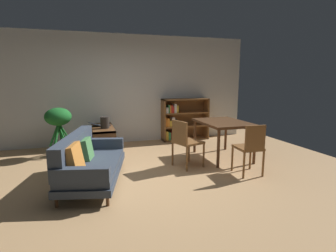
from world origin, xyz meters
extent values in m
plane|color=tan|center=(0.00, 0.00, 0.00)|extent=(8.16, 8.16, 0.00)
cube|color=silver|center=(0.00, 2.70, 1.35)|extent=(6.80, 0.10, 2.70)
cylinder|color=#56351E|center=(-0.24, 0.79, 0.07)|extent=(0.04, 0.04, 0.14)
cylinder|color=#56351E|center=(-0.62, -0.79, 0.07)|extent=(0.04, 0.04, 0.14)
cylinder|color=#56351E|center=(-0.87, 0.94, 0.07)|extent=(0.04, 0.04, 0.14)
cylinder|color=#56351E|center=(-1.25, -0.64, 0.07)|extent=(0.04, 0.04, 0.14)
cube|color=#384251|center=(-0.74, 0.08, 0.19)|extent=(1.16, 1.91, 0.10)
cube|color=#384251|center=(-0.74, 0.08, 0.29)|extent=(1.12, 1.84, 0.10)
cube|color=#384251|center=(-1.03, 0.14, 0.55)|extent=(0.58, 1.71, 0.43)
cube|color=#384251|center=(-0.55, 0.87, 0.43)|extent=(0.75, 0.31, 0.19)
cube|color=#384251|center=(-0.94, -0.72, 0.43)|extent=(0.75, 0.31, 0.19)
cube|color=orange|center=(-1.00, -0.37, 0.53)|extent=(0.28, 0.46, 0.44)
cube|color=#4C894C|center=(-0.85, 0.28, 0.49)|extent=(0.24, 0.38, 0.36)
cube|color=brown|center=(-0.49, 2.47, 0.28)|extent=(0.46, 0.04, 0.56)
cube|color=brown|center=(-0.49, 1.34, 0.28)|extent=(0.46, 0.04, 0.56)
cube|color=brown|center=(-0.49, 1.91, 0.23)|extent=(0.46, 1.13, 0.04)
cube|color=brown|center=(-0.49, 1.91, 0.54)|extent=(0.46, 1.17, 0.04)
cube|color=brown|center=(-0.49, 1.91, 0.02)|extent=(0.46, 1.13, 0.04)
cube|color=#333338|center=(-0.45, 2.10, 0.57)|extent=(0.30, 0.36, 0.02)
cube|color=black|center=(-0.67, 2.04, 0.61)|extent=(0.28, 0.34, 0.08)
cylinder|color=#2D2823|center=(-0.45, 1.73, 0.68)|extent=(0.19, 0.19, 0.25)
cylinder|color=slate|center=(-0.45, 1.73, 0.73)|extent=(0.10, 0.10, 0.01)
cylinder|color=#333338|center=(-1.39, 1.85, 0.13)|extent=(0.27, 0.27, 0.25)
cylinder|color=#1E6B28|center=(-1.27, 1.85, 0.48)|extent=(0.27, 0.04, 0.47)
cylinder|color=#1E6B28|center=(-1.33, 1.91, 0.54)|extent=(0.15, 0.16, 0.60)
cylinder|color=#1E6B28|center=(-1.38, 1.98, 0.49)|extent=(0.07, 0.30, 0.49)
cylinder|color=#1E6B28|center=(-1.44, 1.89, 0.41)|extent=(0.16, 0.12, 0.35)
cylinder|color=#1E6B28|center=(-1.48, 1.78, 0.47)|extent=(0.22, 0.20, 0.47)
cylinder|color=#1E6B28|center=(-1.43, 1.76, 0.49)|extent=(0.14, 0.23, 0.50)
cylinder|color=#1E6B28|center=(-1.32, 1.80, 0.45)|extent=(0.17, 0.14, 0.41)
ellipsoid|color=#1E6B28|center=(-1.39, 1.85, 0.84)|extent=(0.54, 0.54, 0.38)
cylinder|color=#56351E|center=(1.45, 1.21, 0.36)|extent=(0.06, 0.06, 0.71)
cylinder|color=#56351E|center=(1.45, 0.12, 0.36)|extent=(0.06, 0.06, 0.71)
cylinder|color=#56351E|center=(2.22, 1.21, 0.36)|extent=(0.06, 0.06, 0.71)
cylinder|color=#56351E|center=(2.22, 0.12, 0.36)|extent=(0.06, 0.06, 0.71)
cube|color=#56351E|center=(1.83, 0.67, 0.74)|extent=(0.87, 1.19, 0.05)
cylinder|color=brown|center=(1.61, -0.09, 0.22)|extent=(0.04, 0.04, 0.44)
cylinder|color=brown|center=(1.97, -0.11, 0.22)|extent=(0.04, 0.04, 0.44)
cylinder|color=brown|center=(1.59, -0.49, 0.22)|extent=(0.04, 0.04, 0.44)
cylinder|color=brown|center=(1.95, -0.51, 0.22)|extent=(0.04, 0.04, 0.44)
cube|color=brown|center=(1.78, -0.30, 0.46)|extent=(0.42, 0.45, 0.04)
cube|color=brown|center=(1.77, -0.50, 0.68)|extent=(0.36, 0.05, 0.40)
cylinder|color=brown|center=(1.08, 0.63, 0.22)|extent=(0.04, 0.04, 0.44)
cylinder|color=brown|center=(1.21, 0.24, 0.22)|extent=(0.04, 0.04, 0.44)
cylinder|color=brown|center=(0.69, 0.50, 0.22)|extent=(0.04, 0.04, 0.44)
cylinder|color=brown|center=(0.83, 0.11, 0.22)|extent=(0.04, 0.04, 0.44)
cube|color=brown|center=(0.95, 0.37, 0.46)|extent=(0.56, 0.57, 0.04)
cube|color=brown|center=(0.76, 0.31, 0.68)|extent=(0.16, 0.40, 0.39)
cube|color=brown|center=(1.09, 2.46, 0.55)|extent=(0.04, 0.35, 1.10)
cube|color=brown|center=(2.31, 2.46, 0.55)|extent=(0.04, 0.35, 1.10)
cube|color=brown|center=(1.70, 2.46, 1.08)|extent=(1.25, 0.35, 0.04)
cube|color=brown|center=(1.70, 2.46, 0.02)|extent=(1.25, 0.35, 0.04)
cube|color=brown|center=(1.70, 2.62, 0.55)|extent=(1.22, 0.04, 1.10)
cube|color=brown|center=(1.70, 2.46, 0.37)|extent=(1.22, 0.34, 0.04)
cube|color=brown|center=(1.70, 2.46, 0.73)|extent=(1.22, 0.34, 0.04)
cube|color=gold|center=(1.16, 2.44, 0.15)|extent=(0.06, 0.23, 0.23)
cube|color=#337F47|center=(1.23, 2.44, 0.13)|extent=(0.06, 0.24, 0.20)
cube|color=red|center=(1.29, 2.43, 0.13)|extent=(0.05, 0.22, 0.19)
cube|color=red|center=(1.36, 2.43, 0.14)|extent=(0.06, 0.21, 0.22)
cube|color=#993884|center=(1.42, 2.44, 0.14)|extent=(0.07, 0.26, 0.21)
cube|color=orange|center=(1.14, 2.43, 0.50)|extent=(0.03, 0.23, 0.22)
cube|color=orange|center=(1.19, 2.44, 0.50)|extent=(0.06, 0.25, 0.21)
cube|color=gold|center=(1.26, 2.43, 0.47)|extent=(0.05, 0.23, 0.15)
cube|color=silver|center=(1.33, 2.43, 0.51)|extent=(0.07, 0.22, 0.24)
cube|color=black|center=(1.39, 2.43, 0.49)|extent=(0.04, 0.23, 0.19)
cube|color=silver|center=(1.16, 2.45, 0.82)|extent=(0.06, 0.28, 0.14)
cube|color=#337F47|center=(1.21, 2.43, 0.85)|extent=(0.03, 0.21, 0.21)
cube|color=orange|center=(1.24, 2.44, 0.84)|extent=(0.03, 0.25, 0.20)
cube|color=red|center=(1.28, 2.45, 0.84)|extent=(0.04, 0.29, 0.20)
cube|color=red|center=(1.32, 2.43, 0.82)|extent=(0.04, 0.23, 0.15)
cube|color=silver|center=(1.38, 2.44, 0.86)|extent=(0.06, 0.25, 0.23)
cube|color=gold|center=(1.44, 2.44, 0.84)|extent=(0.05, 0.23, 0.19)
camera|label=1|loc=(-0.83, -4.07, 1.62)|focal=28.31mm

